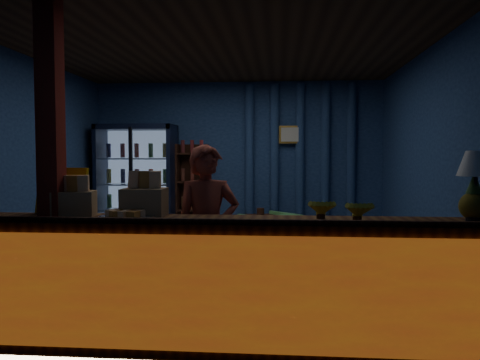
# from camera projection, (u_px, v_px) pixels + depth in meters

# --- Properties ---
(ground) EXTENTS (4.60, 4.60, 0.00)m
(ground) POSITION_uv_depth(u_px,v_px,m) (221.00, 278.00, 5.42)
(ground) COLOR #515154
(ground) RESTS_ON ground
(room_walls) EXTENTS (4.60, 4.60, 4.60)m
(room_walls) POSITION_uv_depth(u_px,v_px,m) (220.00, 143.00, 5.33)
(room_walls) COLOR navy
(room_walls) RESTS_ON ground
(counter) EXTENTS (4.40, 0.57, 0.99)m
(counter) POSITION_uv_depth(u_px,v_px,m) (189.00, 282.00, 3.49)
(counter) COLOR brown
(counter) RESTS_ON ground
(support_post) EXTENTS (0.16, 0.16, 2.60)m
(support_post) POSITION_uv_depth(u_px,v_px,m) (52.00, 171.00, 3.54)
(support_post) COLOR maroon
(support_post) RESTS_ON ground
(beverage_cooler) EXTENTS (1.20, 0.62, 1.90)m
(beverage_cooler) POSITION_uv_depth(u_px,v_px,m) (138.00, 186.00, 7.40)
(beverage_cooler) COLOR black
(beverage_cooler) RESTS_ON ground
(bottle_shelf) EXTENTS (0.50, 0.28, 1.60)m
(bottle_shelf) POSITION_uv_depth(u_px,v_px,m) (193.00, 195.00, 7.48)
(bottle_shelf) COLOR #3A1D12
(bottle_shelf) RESTS_ON ground
(curtain_folds) EXTENTS (1.74, 0.14, 2.50)m
(curtain_folds) POSITION_uv_depth(u_px,v_px,m) (300.00, 163.00, 7.39)
(curtain_folds) COLOR navy
(curtain_folds) RESTS_ON room_walls
(framed_picture) EXTENTS (0.36, 0.04, 0.28)m
(framed_picture) POSITION_uv_depth(u_px,v_px,m) (291.00, 135.00, 7.34)
(framed_picture) COLOR #BB8A2E
(framed_picture) RESTS_ON room_walls
(shopkeeper) EXTENTS (0.63, 0.50, 1.51)m
(shopkeeper) POSITION_uv_depth(u_px,v_px,m) (207.00, 233.00, 3.98)
(shopkeeper) COLOR #963928
(shopkeeper) RESTS_ON ground
(green_chair) EXTENTS (0.95, 0.95, 0.62)m
(green_chair) POSITION_uv_depth(u_px,v_px,m) (270.00, 234.00, 6.60)
(green_chair) COLOR #5EBC5F
(green_chair) RESTS_ON ground
(side_table) EXTENTS (0.68, 0.55, 0.65)m
(side_table) POSITION_uv_depth(u_px,v_px,m) (260.00, 234.00, 6.84)
(side_table) COLOR #3A1D12
(side_table) RESTS_ON ground
(yellow_sign) EXTENTS (0.48, 0.21, 0.37)m
(yellow_sign) POSITION_uv_depth(u_px,v_px,m) (62.00, 191.00, 3.77)
(yellow_sign) COLOR #D6A10B
(yellow_sign) RESTS_ON counter
(snack_box_left) EXTENTS (0.35, 0.31, 0.32)m
(snack_box_left) POSITION_uv_depth(u_px,v_px,m) (74.00, 202.00, 3.61)
(snack_box_left) COLOR #A77650
(snack_box_left) RESTS_ON counter
(snack_box_centre) EXTENTS (0.34, 0.28, 0.35)m
(snack_box_centre) POSITION_uv_depth(u_px,v_px,m) (144.00, 200.00, 3.66)
(snack_box_centre) COLOR #A77650
(snack_box_centre) RESTS_ON counter
(pastry_tray) EXTENTS (0.42, 0.42, 0.07)m
(pastry_tray) POSITION_uv_depth(u_px,v_px,m) (127.00, 216.00, 3.47)
(pastry_tray) COLOR silver
(pastry_tray) RESTS_ON counter
(banana_bunches) EXTENTS (0.47, 0.29, 0.16)m
(banana_bunches) POSITION_uv_depth(u_px,v_px,m) (339.00, 210.00, 3.39)
(banana_bunches) COLOR yellow
(banana_bunches) RESTS_ON counter
(table_lamp) EXTENTS (0.26, 0.26, 0.50)m
(table_lamp) POSITION_uv_depth(u_px,v_px,m) (476.00, 166.00, 3.28)
(table_lamp) COLOR black
(table_lamp) RESTS_ON counter
(pineapple) EXTENTS (0.20, 0.20, 0.35)m
(pineapple) POSITION_uv_depth(u_px,v_px,m) (474.00, 202.00, 3.31)
(pineapple) COLOR olive
(pineapple) RESTS_ON counter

